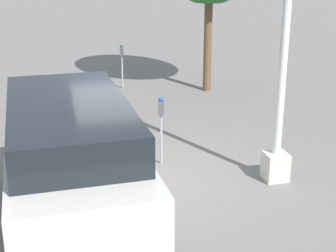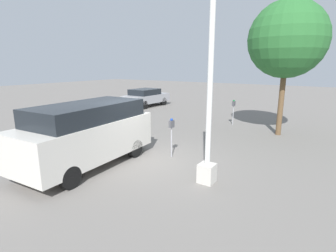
{
  "view_description": "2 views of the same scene",
  "coord_description": "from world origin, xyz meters",
  "px_view_note": "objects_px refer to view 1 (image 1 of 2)",
  "views": [
    {
      "loc": [
        8.95,
        -1.56,
        4.26
      ],
      "look_at": [
        -0.59,
        0.62,
        0.88
      ],
      "focal_mm": 55.0,
      "sensor_mm": 36.0,
      "label": 1
    },
    {
      "loc": [
        6.94,
        5.37,
        3.28
      ],
      "look_at": [
        -1.06,
        0.17,
        1.06
      ],
      "focal_mm": 28.0,
      "sensor_mm": 36.0,
      "label": 2
    }
  ],
  "objects_px": {
    "parking_meter_near": "(161,115)",
    "parked_van": "(72,162)",
    "lamp_post": "(281,95)",
    "parking_meter_far": "(122,56)"
  },
  "relations": [
    {
      "from": "lamp_post",
      "to": "parking_meter_far",
      "type": "bearing_deg",
      "value": -165.84
    },
    {
      "from": "parking_meter_near",
      "to": "parked_van",
      "type": "height_order",
      "value": "parked_van"
    },
    {
      "from": "lamp_post",
      "to": "parked_van",
      "type": "bearing_deg",
      "value": -76.45
    },
    {
      "from": "parking_meter_near",
      "to": "parking_meter_far",
      "type": "xyz_separation_m",
      "value": [
        -6.31,
        0.08,
        -0.02
      ]
    },
    {
      "from": "parking_meter_far",
      "to": "lamp_post",
      "type": "relative_size",
      "value": 0.26
    },
    {
      "from": "parking_meter_far",
      "to": "lamp_post",
      "type": "height_order",
      "value": "lamp_post"
    },
    {
      "from": "parking_meter_near",
      "to": "parked_van",
      "type": "distance_m",
      "value": 2.9
    },
    {
      "from": "parking_meter_near",
      "to": "parked_van",
      "type": "bearing_deg",
      "value": -31.45
    },
    {
      "from": "parked_van",
      "to": "parking_meter_far",
      "type": "bearing_deg",
      "value": 163.87
    },
    {
      "from": "lamp_post",
      "to": "parked_van",
      "type": "distance_m",
      "value": 4.04
    }
  ]
}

